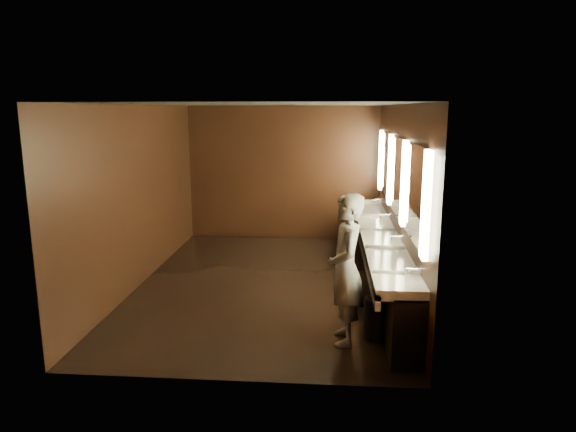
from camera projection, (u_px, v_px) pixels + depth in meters
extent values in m
plane|color=black|center=(267.00, 283.00, 8.19)|extent=(6.00, 6.00, 0.00)
cube|color=#2D2D2B|center=(265.00, 104.00, 7.61)|extent=(4.00, 6.00, 0.02)
cube|color=black|center=(283.00, 173.00, 10.83)|extent=(4.00, 0.02, 2.80)
cube|color=black|center=(229.00, 249.00, 4.98)|extent=(4.00, 0.02, 2.80)
cube|color=black|center=(140.00, 195.00, 8.06)|extent=(0.02, 6.00, 2.80)
cube|color=black|center=(398.00, 199.00, 7.75)|extent=(0.02, 6.00, 2.80)
cube|color=black|center=(383.00, 262.00, 7.97)|extent=(0.36, 5.40, 0.81)
cube|color=silver|center=(378.00, 234.00, 7.88)|extent=(0.55, 5.40, 0.12)
cube|color=silver|center=(362.00, 239.00, 7.92)|extent=(0.06, 5.40, 0.18)
cylinder|color=silver|center=(414.00, 269.00, 5.69)|extent=(0.18, 0.04, 0.04)
cylinder|color=silver|center=(397.00, 237.00, 7.13)|extent=(0.18, 0.04, 0.04)
cylinder|color=silver|center=(385.00, 215.00, 8.56)|extent=(0.18, 0.04, 0.04)
cylinder|color=silver|center=(377.00, 200.00, 9.99)|extent=(0.18, 0.04, 0.04)
cube|color=#FEF5B7|center=(426.00, 205.00, 5.34)|extent=(0.06, 0.22, 1.15)
cube|color=white|center=(415.00, 193.00, 6.12)|extent=(0.03, 1.32, 1.15)
cube|color=#FEF5B7|center=(404.00, 183.00, 6.90)|extent=(0.06, 0.23, 1.15)
cube|color=white|center=(398.00, 176.00, 7.68)|extent=(0.03, 1.32, 1.15)
cube|color=#FEF5B7|center=(390.00, 170.00, 8.46)|extent=(0.06, 0.23, 1.15)
cube|color=white|center=(386.00, 164.00, 9.24)|extent=(0.03, 1.32, 1.15)
cube|color=#FEF5B7|center=(381.00, 160.00, 10.02)|extent=(0.06, 0.22, 1.15)
imported|color=#879ECA|center=(346.00, 269.00, 5.99)|extent=(0.48, 0.69, 1.79)
cylinder|color=black|center=(378.00, 318.00, 6.19)|extent=(0.41, 0.41, 0.51)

